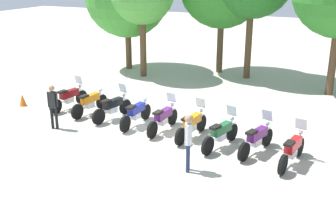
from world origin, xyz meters
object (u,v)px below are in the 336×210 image
Objects in this scene: motorcycle_4 at (163,118)px; motorcycle_7 at (257,138)px; person_0 at (53,103)px; person_1 at (188,138)px; traffic_cone at (23,100)px; motorcycle_0 at (69,97)px; motorcycle_2 at (113,107)px; motorcycle_1 at (90,102)px; motorcycle_8 at (293,149)px; motorcycle_6 at (221,133)px; motorcycle_3 at (136,113)px; motorcycle_5 at (192,124)px.

motorcycle_4 and motorcycle_7 have the same top height.
person_1 reaches higher than person_0.
person_0 reaches higher than traffic_cone.
person_1 is (6.90, -3.27, 0.55)m from motorcycle_0.
motorcycle_0 is 1.27× the size of person_0.
motorcycle_7 reaches higher than traffic_cone.
motorcycle_0 is 2.23m from traffic_cone.
motorcycle_4 is at bearing -85.87° from motorcycle_2.
motorcycle_8 is at bearing -93.20° from motorcycle_1.
motorcycle_0 is at bearing 15.54° from traffic_cone.
motorcycle_7 is 1.27m from motorcycle_8.
person_0 reaches higher than motorcycle_6.
motorcycle_1 is 1.03× the size of motorcycle_7.
motorcycle_2 is 1.01× the size of motorcycle_6.
motorcycle_2 is at bearing 94.52° from motorcycle_6.
motorcycle_2 and motorcycle_6 have the same top height.
motorcycle_8 is at bearing 72.06° from person_0.
motorcycle_0 is 1.02× the size of motorcycle_6.
motorcycle_3 is 1.22m from motorcycle_4.
person_0 is 6.04m from person_1.
motorcycle_8 reaches higher than motorcycle_1.
motorcycle_8 is (2.42, -0.33, 0.00)m from motorcycle_6.
motorcycle_2 is at bearing -90.22° from motorcycle_0.
motorcycle_4 is at bearing 92.40° from motorcycle_6.
traffic_cone is at bearing 95.66° from motorcycle_8.
person_0 is (-8.73, -0.68, 0.50)m from motorcycle_8.
motorcycle_1 is 3.38m from traffic_cone.
motorcycle_0 is 1.00× the size of motorcycle_3.
motorcycle_3 is 3.69m from motorcycle_6.
motorcycle_2 is 4.92m from motorcycle_6.
traffic_cone is at bearing 93.68° from motorcycle_4.
person_1 is at bearing 159.42° from motorcycle_7.
motorcycle_8 is at bearing -95.72° from motorcycle_4.
person_0 is (-1.47, -1.85, 0.50)m from motorcycle_2.
motorcycle_1 is at bearing 90.39° from motorcycle_5.
person_0 reaches higher than motorcycle_4.
motorcycle_0 is 1.00× the size of motorcycle_4.
motorcycle_4 reaches higher than motorcycle_1.
motorcycle_5 is (1.21, -0.16, 0.00)m from motorcycle_4.
motorcycle_5 and motorcycle_6 have the same top height.
motorcycle_6 is 1.24× the size of person_0.
motorcycle_8 is (8.48, -1.32, 0.01)m from motorcycle_1.
motorcycle_1 is 1.22× the size of person_1.
motorcycle_4 is 3.67m from motorcycle_7.
person_1 is at bearing -16.51° from traffic_cone.
traffic_cone is (-9.41, 0.58, -0.24)m from motorcycle_6.
motorcycle_5 reaches higher than motorcycle_3.
person_1 is at bearing -137.60° from motorcycle_4.
motorcycle_6 reaches higher than motorcycle_3.
motorcycle_5 is 3.70m from motorcycle_8.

